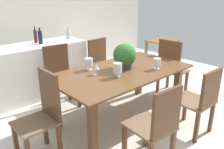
{
  "coord_description": "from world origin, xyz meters",
  "views": [
    {
      "loc": [
        -2.21,
        -2.2,
        1.83
      ],
      "look_at": [
        -0.05,
        0.16,
        0.66
      ],
      "focal_mm": 37.53,
      "sensor_mm": 36.0,
      "label": 1
    }
  ],
  "objects_px": {
    "flower_centerpiece": "(125,56)",
    "wine_bottle_green": "(68,34)",
    "chair_foot_end": "(171,65)",
    "chair_near_right": "(200,99)",
    "chair_far_right": "(101,63)",
    "wine_glass": "(96,67)",
    "chair_head_end": "(43,112)",
    "chair_far_left": "(59,73)",
    "crystal_vase_center_near": "(157,62)",
    "chair_near_left": "(157,124)",
    "wine_bottle_dark": "(35,36)",
    "side_table": "(162,48)",
    "crystal_vase_left": "(89,63)",
    "dining_table": "(121,78)",
    "kitchen_counter": "(36,70)",
    "crystal_vase_right": "(118,68)",
    "wine_bottle_amber": "(40,37)"
  },
  "relations": [
    {
      "from": "dining_table",
      "to": "chair_near_right",
      "type": "relative_size",
      "value": 2.16
    },
    {
      "from": "chair_near_right",
      "to": "chair_far_left",
      "type": "bearing_deg",
      "value": -64.57
    },
    {
      "from": "chair_near_left",
      "to": "wine_bottle_green",
      "type": "bearing_deg",
      "value": -99.22
    },
    {
      "from": "crystal_vase_center_near",
      "to": "wine_glass",
      "type": "bearing_deg",
      "value": 152.73
    },
    {
      "from": "wine_glass",
      "to": "crystal_vase_left",
      "type": "bearing_deg",
      "value": 78.77
    },
    {
      "from": "flower_centerpiece",
      "to": "kitchen_counter",
      "type": "distance_m",
      "value": 1.79
    },
    {
      "from": "chair_head_end",
      "to": "flower_centerpiece",
      "type": "xyz_separation_m",
      "value": [
        1.32,
        0.03,
        0.39
      ]
    },
    {
      "from": "chair_head_end",
      "to": "wine_bottle_amber",
      "type": "distance_m",
      "value": 1.89
    },
    {
      "from": "chair_far_right",
      "to": "crystal_vase_center_near",
      "type": "height_order",
      "value": "chair_far_right"
    },
    {
      "from": "dining_table",
      "to": "kitchen_counter",
      "type": "bearing_deg",
      "value": 108.14
    },
    {
      "from": "chair_foot_end",
      "to": "chair_head_end",
      "type": "relative_size",
      "value": 1.01
    },
    {
      "from": "chair_far_left",
      "to": "crystal_vase_center_near",
      "type": "xyz_separation_m",
      "value": [
        0.85,
        -1.28,
        0.3
      ]
    },
    {
      "from": "wine_glass",
      "to": "wine_bottle_amber",
      "type": "relative_size",
      "value": 0.53
    },
    {
      "from": "dining_table",
      "to": "kitchen_counter",
      "type": "height_order",
      "value": "kitchen_counter"
    },
    {
      "from": "wine_bottle_dark",
      "to": "crystal_vase_center_near",
      "type": "bearing_deg",
      "value": -68.31
    },
    {
      "from": "chair_foot_end",
      "to": "flower_centerpiece",
      "type": "height_order",
      "value": "flower_centerpiece"
    },
    {
      "from": "crystal_vase_right",
      "to": "wine_glass",
      "type": "xyz_separation_m",
      "value": [
        -0.15,
        0.25,
        -0.0
      ]
    },
    {
      "from": "crystal_vase_left",
      "to": "crystal_vase_right",
      "type": "relative_size",
      "value": 0.91
    },
    {
      "from": "wine_glass",
      "to": "flower_centerpiece",
      "type": "bearing_deg",
      "value": -8.51
    },
    {
      "from": "chair_far_left",
      "to": "chair_near_left",
      "type": "bearing_deg",
      "value": -84.92
    },
    {
      "from": "chair_head_end",
      "to": "crystal_vase_center_near",
      "type": "distance_m",
      "value": 1.69
    },
    {
      "from": "chair_foot_end",
      "to": "crystal_vase_left",
      "type": "xyz_separation_m",
      "value": [
        -1.56,
        0.33,
        0.3
      ]
    },
    {
      "from": "wine_bottle_dark",
      "to": "side_table",
      "type": "xyz_separation_m",
      "value": [
        2.63,
        -0.87,
        -0.48
      ]
    },
    {
      "from": "kitchen_counter",
      "to": "wine_bottle_amber",
      "type": "height_order",
      "value": "wine_bottle_amber"
    },
    {
      "from": "flower_centerpiece",
      "to": "crystal_vase_right",
      "type": "height_order",
      "value": "flower_centerpiece"
    },
    {
      "from": "chair_near_left",
      "to": "wine_bottle_dark",
      "type": "height_order",
      "value": "wine_bottle_dark"
    },
    {
      "from": "crystal_vase_left",
      "to": "side_table",
      "type": "xyz_separation_m",
      "value": [
        2.54,
        0.58,
        -0.3
      ]
    },
    {
      "from": "flower_centerpiece",
      "to": "wine_glass",
      "type": "xyz_separation_m",
      "value": [
        -0.46,
        0.07,
        -0.08
      ]
    },
    {
      "from": "wine_bottle_amber",
      "to": "side_table",
      "type": "bearing_deg",
      "value": -15.33
    },
    {
      "from": "side_table",
      "to": "crystal_vase_center_near",
      "type": "bearing_deg",
      "value": -146.22
    },
    {
      "from": "flower_centerpiece",
      "to": "wine_bottle_amber",
      "type": "bearing_deg",
      "value": 107.04
    },
    {
      "from": "dining_table",
      "to": "chair_far_right",
      "type": "distance_m",
      "value": 1.08
    },
    {
      "from": "flower_centerpiece",
      "to": "wine_bottle_green",
      "type": "height_order",
      "value": "wine_bottle_green"
    },
    {
      "from": "chair_near_left",
      "to": "wine_bottle_green",
      "type": "distance_m",
      "value": 2.78
    },
    {
      "from": "crystal_vase_right",
      "to": "wine_glass",
      "type": "height_order",
      "value": "crystal_vase_right"
    },
    {
      "from": "wine_bottle_amber",
      "to": "chair_near_left",
      "type": "bearing_deg",
      "value": -91.32
    },
    {
      "from": "flower_centerpiece",
      "to": "wine_bottle_green",
      "type": "bearing_deg",
      "value": 85.99
    },
    {
      "from": "chair_near_right",
      "to": "kitchen_counter",
      "type": "distance_m",
      "value": 2.8
    },
    {
      "from": "wine_glass",
      "to": "kitchen_counter",
      "type": "xyz_separation_m",
      "value": [
        -0.17,
        1.54,
        -0.4
      ]
    },
    {
      "from": "chair_foot_end",
      "to": "crystal_vase_center_near",
      "type": "bearing_deg",
      "value": 107.62
    },
    {
      "from": "crystal_vase_left",
      "to": "wine_bottle_amber",
      "type": "height_order",
      "value": "wine_bottle_amber"
    },
    {
      "from": "chair_near_right",
      "to": "crystal_vase_right",
      "type": "relative_size",
      "value": 4.9
    },
    {
      "from": "chair_foot_end",
      "to": "side_table",
      "type": "relative_size",
      "value": 1.38
    },
    {
      "from": "crystal_vase_left",
      "to": "side_table",
      "type": "height_order",
      "value": "crystal_vase_left"
    },
    {
      "from": "chair_near_left",
      "to": "wine_bottle_dark",
      "type": "bearing_deg",
      "value": -86.1
    },
    {
      "from": "dining_table",
      "to": "chair_near_right",
      "type": "bearing_deg",
      "value": -65.61
    },
    {
      "from": "chair_foot_end",
      "to": "chair_near_right",
      "type": "bearing_deg",
      "value": 139.13
    },
    {
      "from": "crystal_vase_center_near",
      "to": "side_table",
      "type": "bearing_deg",
      "value": 33.78
    },
    {
      "from": "chair_near_right",
      "to": "crystal_vase_right",
      "type": "distance_m",
      "value": 1.13
    },
    {
      "from": "chair_far_right",
      "to": "wine_glass",
      "type": "height_order",
      "value": "chair_far_right"
    }
  ]
}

